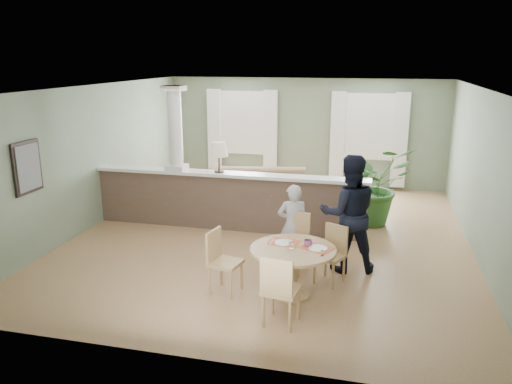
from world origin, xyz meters
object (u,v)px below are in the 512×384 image
(dining_table, at_px, (293,258))
(man_person, at_px, (349,214))
(child_person, at_px, (293,225))
(chair_far_boy, at_px, (295,239))
(chair_near, at_px, (279,288))
(chair_side, at_px, (221,258))
(houseplant, at_px, (373,185))
(chair_far_man, at_px, (332,251))
(sofa, at_px, (257,189))

(dining_table, distance_m, man_person, 1.32)
(man_person, bearing_deg, child_person, -11.85)
(dining_table, bearing_deg, child_person, 100.09)
(chair_far_boy, height_order, man_person, man_person)
(chair_near, distance_m, chair_side, 1.23)
(man_person, bearing_deg, dining_table, 44.84)
(houseplant, distance_m, dining_table, 3.64)
(dining_table, bearing_deg, chair_far_man, 52.02)
(man_person, bearing_deg, chair_far_man, 54.85)
(dining_table, bearing_deg, chair_far_boy, 97.86)
(chair_far_boy, xyz_separation_m, chair_near, (0.09, -1.71, 0.01))
(houseplant, xyz_separation_m, chair_side, (-2.01, -3.57, -0.28))
(sofa, xyz_separation_m, dining_table, (1.46, -3.96, 0.15))
(sofa, distance_m, chair_near, 5.00)
(chair_far_boy, bearing_deg, houseplant, 82.76)
(dining_table, relative_size, man_person, 0.64)
(dining_table, distance_m, chair_far_boy, 0.89)
(houseplant, distance_m, chair_near, 4.45)
(dining_table, height_order, chair_far_boy, chair_far_boy)
(chair_side, bearing_deg, chair_far_boy, -31.35)
(sofa, bearing_deg, houseplant, -21.54)
(dining_table, height_order, chair_near, chair_near)
(houseplant, relative_size, man_person, 0.85)
(houseplant, height_order, chair_near, houseplant)
(sofa, relative_size, chair_near, 3.00)
(chair_side, bearing_deg, chair_near, -116.30)
(sofa, xyz_separation_m, chair_side, (0.46, -4.04, 0.08))
(sofa, bearing_deg, chair_side, -94.44)
(houseplant, distance_m, chair_far_man, 2.95)
(sofa, bearing_deg, chair_far_man, -70.82)
(houseplant, xyz_separation_m, chair_near, (-1.04, -4.32, -0.26))
(chair_far_boy, bearing_deg, sofa, 129.67)
(dining_table, bearing_deg, houseplant, 73.96)
(chair_near, distance_m, child_person, 1.90)
(sofa, distance_m, chair_side, 4.06)
(chair_near, height_order, child_person, child_person)
(dining_table, relative_size, child_person, 0.89)
(houseplant, bearing_deg, man_person, -98.10)
(sofa, relative_size, child_person, 2.13)
(chair_side, height_order, child_person, child_person)
(man_person, bearing_deg, chair_far_boy, 0.80)
(chair_far_man, xyz_separation_m, child_person, (-0.66, 0.45, 0.19))
(chair_far_man, xyz_separation_m, chair_side, (-1.48, -0.69, 0.03))
(chair_far_man, height_order, man_person, man_person)
(child_person, bearing_deg, dining_table, 85.39)
(chair_far_boy, height_order, chair_far_man, chair_far_boy)
(sofa, height_order, chair_far_boy, chair_far_boy)
(houseplant, height_order, chair_side, houseplant)
(dining_table, height_order, child_person, child_person)
(chair_side, distance_m, child_person, 1.41)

